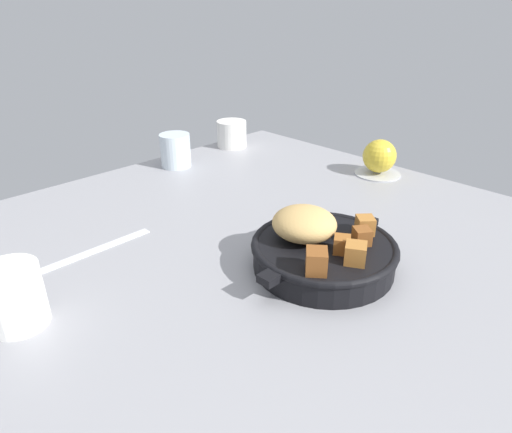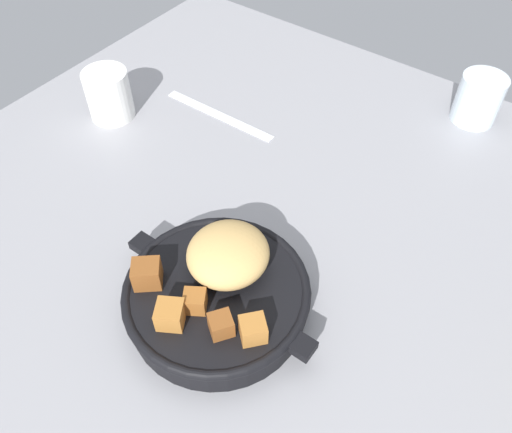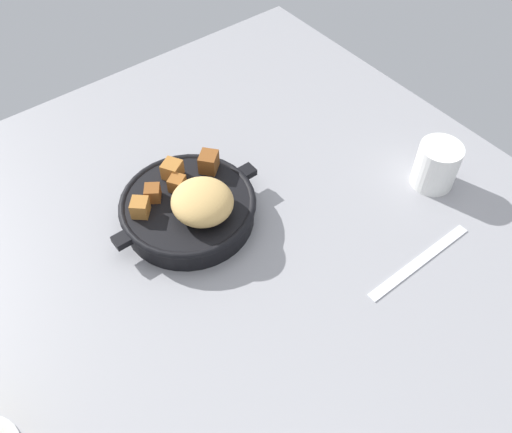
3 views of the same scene
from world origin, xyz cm
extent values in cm
cube|color=gray|center=(0.00, 0.00, -1.20)|extent=(102.82, 104.00, 2.40)
cylinder|color=black|center=(2.52, -9.20, 2.07)|extent=(21.10, 21.10, 4.14)
torus|color=black|center=(2.52, -9.20, 3.81)|extent=(21.88, 21.88, 1.20)
cube|color=black|center=(14.28, -9.20, 3.52)|extent=(2.64, 2.40, 1.20)
cube|color=black|center=(-9.24, -9.20, 3.52)|extent=(2.64, 2.40, 1.20)
ellipsoid|color=tan|center=(1.73, -5.86, 6.53)|extent=(9.55, 9.83, 4.78)
cube|color=brown|center=(6.37, -13.06, 5.38)|extent=(3.35, 3.38, 2.47)
cube|color=brown|center=(-4.37, -13.08, 5.74)|extent=(4.24, 4.19, 3.19)
cube|color=#935623|center=(2.22, -12.46, 5.37)|extent=(3.31, 3.27, 2.46)
cube|color=#A86B2D|center=(1.25, -15.39, 5.56)|extent=(3.95, 3.93, 2.84)
cube|color=#A86B2D|center=(9.48, -11.55, 5.51)|extent=(3.73, 3.74, 2.73)
cube|color=silver|center=(-20.56, 19.73, 0.18)|extent=(21.31, 1.81, 0.36)
cylinder|color=white|center=(-35.00, 9.52, 4.05)|extent=(7.19, 7.19, 8.11)
cylinder|color=silver|center=(13.70, 43.87, 3.93)|extent=(7.19, 7.19, 7.86)
camera|label=1|loc=(-46.03, -43.83, 37.25)|focal=31.90mm
camera|label=2|loc=(25.87, -33.45, 54.94)|focal=36.86mm
camera|label=3|loc=(29.27, 43.01, 69.26)|focal=38.65mm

